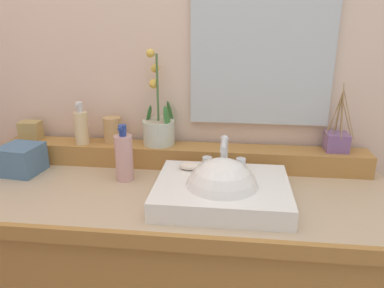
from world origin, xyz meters
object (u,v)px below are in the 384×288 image
(potted_plant, at_px, (159,127))
(soap_dispenser, at_px, (81,127))
(sink_basin, at_px, (222,193))
(lotion_bottle, at_px, (124,157))
(tumbler_cup, at_px, (113,130))
(soap_bar, at_px, (190,166))
(reed_diffuser, at_px, (336,141))
(trinket_box, at_px, (31,131))
(tissue_box, at_px, (21,159))

(potted_plant, height_order, soap_dispenser, potted_plant)
(sink_basin, relative_size, lotion_bottle, 2.05)
(tumbler_cup, xyz_separation_m, lotion_bottle, (0.09, -0.16, -0.04))
(soap_dispenser, xyz_separation_m, lotion_bottle, (0.20, -0.13, -0.06))
(soap_bar, relative_size, potted_plant, 0.20)
(soap_dispenser, xyz_separation_m, reed_diffuser, (0.93, 0.03, -0.03))
(reed_diffuser, bearing_deg, lotion_bottle, -167.22)
(potted_plant, height_order, lotion_bottle, potted_plant)
(tumbler_cup, relative_size, lotion_bottle, 0.50)
(soap_bar, relative_size, tumbler_cup, 0.71)
(trinket_box, xyz_separation_m, tissue_box, (0.04, -0.14, -0.06))
(trinket_box, distance_m, lotion_bottle, 0.45)
(tumbler_cup, height_order, reed_diffuser, reed_diffuser)
(sink_basin, distance_m, soap_bar, 0.15)
(tumbler_cup, bearing_deg, reed_diffuser, 0.32)
(sink_basin, xyz_separation_m, potted_plant, (-0.25, 0.29, 0.12))
(soap_bar, relative_size, tissue_box, 0.54)
(sink_basin, xyz_separation_m, tissue_box, (-0.72, 0.14, 0.02))
(sink_basin, bearing_deg, soap_dispenser, 154.31)
(tumbler_cup, relative_size, reed_diffuser, 0.40)
(potted_plant, bearing_deg, sink_basin, -49.43)
(lotion_bottle, bearing_deg, tumbler_cup, 119.12)
(soap_bar, height_order, trinket_box, trinket_box)
(reed_diffuser, height_order, trinket_box, reed_diffuser)
(potted_plant, bearing_deg, reed_diffuser, -0.11)
(potted_plant, xyz_separation_m, tissue_box, (-0.47, -0.15, -0.09))
(tissue_box, bearing_deg, soap_bar, -4.05)
(soap_dispenser, distance_m, lotion_bottle, 0.25)
(sink_basin, relative_size, potted_plant, 1.15)
(potted_plant, bearing_deg, soap_bar, -54.21)
(soap_dispenser, xyz_separation_m, trinket_box, (-0.22, 0.03, -0.03))
(soap_bar, xyz_separation_m, lotion_bottle, (-0.23, 0.03, 0.01))
(soap_bar, relative_size, trinket_box, 0.93)
(tumbler_cup, height_order, tissue_box, tumbler_cup)
(tissue_box, bearing_deg, tumbler_cup, 26.45)
(sink_basin, bearing_deg, trinket_box, 159.36)
(potted_plant, relative_size, lotion_bottle, 1.78)
(potted_plant, height_order, tumbler_cup, potted_plant)
(potted_plant, height_order, reed_diffuser, potted_plant)
(trinket_box, relative_size, tissue_box, 0.58)
(lotion_bottle, distance_m, tissue_box, 0.39)
(sink_basin, distance_m, reed_diffuser, 0.50)
(tumbler_cup, bearing_deg, potted_plant, 1.87)
(soap_dispenser, relative_size, tissue_box, 1.23)
(sink_basin, bearing_deg, tumbler_cup, 146.08)
(potted_plant, distance_m, reed_diffuser, 0.65)
(tumbler_cup, bearing_deg, lotion_bottle, -60.88)
(soap_dispenser, bearing_deg, potted_plant, 6.93)
(soap_dispenser, height_order, tumbler_cup, soap_dispenser)
(potted_plant, bearing_deg, tissue_box, -162.10)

